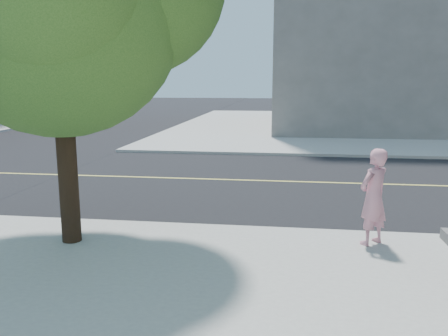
# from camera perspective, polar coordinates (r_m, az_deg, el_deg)

# --- Properties ---
(ground) EXTENTS (140.00, 140.00, 0.00)m
(ground) POSITION_cam_1_polar(r_m,az_deg,el_deg) (10.37, -26.12, -5.96)
(ground) COLOR black
(ground) RESTS_ON ground
(road_ew) EXTENTS (140.00, 9.00, 0.01)m
(road_ew) POSITION_cam_1_polar(r_m,az_deg,el_deg) (14.20, -16.09, -0.96)
(road_ew) COLOR black
(road_ew) RESTS_ON ground
(sidewalk_ne) EXTENTS (29.00, 25.00, 0.12)m
(sidewalk_ne) POSITION_cam_1_polar(r_m,az_deg,el_deg) (30.83, 22.48, 4.88)
(sidewalk_ne) COLOR #ACABA5
(sidewalk_ne) RESTS_ON ground
(filler_ne) EXTENTS (18.00, 16.00, 14.00)m
(filler_ne) POSITION_cam_1_polar(r_m,az_deg,el_deg) (31.62, 24.12, 17.75)
(filler_ne) COLOR slate
(filler_ne) RESTS_ON sidewalk_ne
(man_on_phone) EXTENTS (0.69, 0.68, 1.61)m
(man_on_phone) POSITION_cam_1_polar(r_m,az_deg,el_deg) (7.89, 18.17, -3.45)
(man_on_phone) COLOR pink
(man_on_phone) RESTS_ON sidewalk_se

